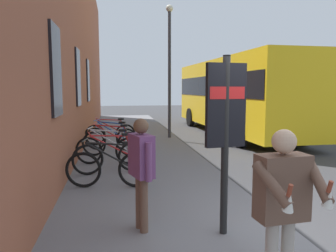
{
  "coord_description": "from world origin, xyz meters",
  "views": [
    {
      "loc": [
        -4.0,
        2.46,
        2.09
      ],
      "look_at": [
        3.05,
        1.3,
        1.26
      ],
      "focal_mm": 34.57,
      "sensor_mm": 36.0,
      "label": 1
    }
  ],
  "objects_px": {
    "bicycle_end_of_row": "(109,150)",
    "street_lamp": "(170,60)",
    "tourist_with_hotdogs": "(283,198)",
    "bicycle_under_window": "(111,138)",
    "bicycle_nearest_sign": "(110,168)",
    "city_bus": "(235,92)",
    "pedestrian_by_facade": "(141,163)",
    "bicycle_far_end": "(111,157)",
    "bicycle_mid_rack": "(111,134)",
    "bicycle_leaning_wall": "(112,143)",
    "transit_info_sign": "(226,117)"
  },
  "relations": [
    {
      "from": "bicycle_end_of_row",
      "to": "street_lamp",
      "type": "distance_m",
      "value": 5.65
    },
    {
      "from": "street_lamp",
      "to": "tourist_with_hotdogs",
      "type": "bearing_deg",
      "value": 176.11
    },
    {
      "from": "bicycle_end_of_row",
      "to": "bicycle_under_window",
      "type": "relative_size",
      "value": 1.03
    },
    {
      "from": "bicycle_nearest_sign",
      "to": "city_bus",
      "type": "bearing_deg",
      "value": -35.52
    },
    {
      "from": "pedestrian_by_facade",
      "to": "street_lamp",
      "type": "relative_size",
      "value": 0.3
    },
    {
      "from": "bicycle_far_end",
      "to": "bicycle_end_of_row",
      "type": "bearing_deg",
      "value": 3.72
    },
    {
      "from": "bicycle_mid_rack",
      "to": "city_bus",
      "type": "relative_size",
      "value": 0.17
    },
    {
      "from": "bicycle_far_end",
      "to": "bicycle_under_window",
      "type": "xyz_separation_m",
      "value": [
        2.9,
        0.02,
        0.0
      ]
    },
    {
      "from": "pedestrian_by_facade",
      "to": "bicycle_under_window",
      "type": "bearing_deg",
      "value": 4.49
    },
    {
      "from": "bicycle_far_end",
      "to": "pedestrian_by_facade",
      "type": "height_order",
      "value": "pedestrian_by_facade"
    },
    {
      "from": "pedestrian_by_facade",
      "to": "street_lamp",
      "type": "distance_m",
      "value": 8.91
    },
    {
      "from": "bicycle_nearest_sign",
      "to": "street_lamp",
      "type": "xyz_separation_m",
      "value": [
        6.4,
        -2.28,
        2.7
      ]
    },
    {
      "from": "pedestrian_by_facade",
      "to": "tourist_with_hotdogs",
      "type": "bearing_deg",
      "value": -147.4
    },
    {
      "from": "bicycle_leaning_wall",
      "to": "pedestrian_by_facade",
      "type": "height_order",
      "value": "pedestrian_by_facade"
    },
    {
      "from": "bicycle_leaning_wall",
      "to": "bicycle_mid_rack",
      "type": "distance_m",
      "value": 1.95
    },
    {
      "from": "bicycle_end_of_row",
      "to": "bicycle_leaning_wall",
      "type": "xyz_separation_m",
      "value": [
        1.09,
        -0.07,
        0.0
      ]
    },
    {
      "from": "tourist_with_hotdogs",
      "to": "transit_info_sign",
      "type": "bearing_deg",
      "value": 1.23
    },
    {
      "from": "city_bus",
      "to": "bicycle_under_window",
      "type": "bearing_deg",
      "value": 124.12
    },
    {
      "from": "bicycle_mid_rack",
      "to": "pedestrian_by_facade",
      "type": "distance_m",
      "value": 7.15
    },
    {
      "from": "bicycle_end_of_row",
      "to": "transit_info_sign",
      "type": "relative_size",
      "value": 0.73
    },
    {
      "from": "bicycle_end_of_row",
      "to": "tourist_with_hotdogs",
      "type": "xyz_separation_m",
      "value": [
        -5.84,
        -1.64,
        0.61
      ]
    },
    {
      "from": "bicycle_nearest_sign",
      "to": "bicycle_under_window",
      "type": "distance_m",
      "value": 4.02
    },
    {
      "from": "bicycle_under_window",
      "to": "city_bus",
      "type": "relative_size",
      "value": 0.16
    },
    {
      "from": "bicycle_nearest_sign",
      "to": "bicycle_far_end",
      "type": "relative_size",
      "value": 1.0
    },
    {
      "from": "bicycle_leaning_wall",
      "to": "bicycle_under_window",
      "type": "xyz_separation_m",
      "value": [
        0.91,
        0.03,
        0.0
      ]
    },
    {
      "from": "bicycle_leaning_wall",
      "to": "pedestrian_by_facade",
      "type": "relative_size",
      "value": 1.12
    },
    {
      "from": "bicycle_far_end",
      "to": "bicycle_leaning_wall",
      "type": "xyz_separation_m",
      "value": [
        1.98,
        -0.01,
        0.0
      ]
    },
    {
      "from": "bicycle_far_end",
      "to": "pedestrian_by_facade",
      "type": "bearing_deg",
      "value": -171.86
    },
    {
      "from": "bicycle_nearest_sign",
      "to": "bicycle_end_of_row",
      "type": "bearing_deg",
      "value": 1.49
    },
    {
      "from": "bicycle_end_of_row",
      "to": "bicycle_under_window",
      "type": "height_order",
      "value": "same"
    },
    {
      "from": "bicycle_leaning_wall",
      "to": "city_bus",
      "type": "bearing_deg",
      "value": -49.79
    },
    {
      "from": "bicycle_leaning_wall",
      "to": "street_lamp",
      "type": "relative_size",
      "value": 0.34
    },
    {
      "from": "transit_info_sign",
      "to": "street_lamp",
      "type": "xyz_separation_m",
      "value": [
        8.74,
        -0.73,
        1.49
      ]
    },
    {
      "from": "transit_info_sign",
      "to": "bicycle_leaning_wall",
      "type": "bearing_deg",
      "value": 15.78
    },
    {
      "from": "bicycle_nearest_sign",
      "to": "tourist_with_hotdogs",
      "type": "xyz_separation_m",
      "value": [
        -3.82,
        -1.59,
        0.61
      ]
    },
    {
      "from": "transit_info_sign",
      "to": "city_bus",
      "type": "distance_m",
      "value": 10.93
    },
    {
      "from": "bicycle_far_end",
      "to": "city_bus",
      "type": "bearing_deg",
      "value": -39.81
    },
    {
      "from": "street_lamp",
      "to": "bicycle_leaning_wall",
      "type": "bearing_deg",
      "value": 145.45
    },
    {
      "from": "city_bus",
      "to": "street_lamp",
      "type": "relative_size",
      "value": 2.03
    },
    {
      "from": "bicycle_under_window",
      "to": "bicycle_mid_rack",
      "type": "relative_size",
      "value": 0.96
    },
    {
      "from": "transit_info_sign",
      "to": "tourist_with_hotdogs",
      "type": "xyz_separation_m",
      "value": [
        -1.47,
        -0.03,
        -0.6
      ]
    },
    {
      "from": "bicycle_far_end",
      "to": "bicycle_leaning_wall",
      "type": "distance_m",
      "value": 1.98
    },
    {
      "from": "bicycle_end_of_row",
      "to": "city_bus",
      "type": "xyz_separation_m",
      "value": [
        5.8,
        -5.63,
        1.41
      ]
    },
    {
      "from": "city_bus",
      "to": "pedestrian_by_facade",
      "type": "relative_size",
      "value": 6.74
    },
    {
      "from": "bicycle_leaning_wall",
      "to": "street_lamp",
      "type": "distance_m",
      "value": 4.82
    },
    {
      "from": "bicycle_mid_rack",
      "to": "transit_info_sign",
      "type": "xyz_separation_m",
      "value": [
        -7.4,
        -1.61,
        1.21
      ]
    },
    {
      "from": "bicycle_nearest_sign",
      "to": "bicycle_leaning_wall",
      "type": "relative_size",
      "value": 1.0
    },
    {
      "from": "bicycle_far_end",
      "to": "tourist_with_hotdogs",
      "type": "bearing_deg",
      "value": -162.28
    },
    {
      "from": "tourist_with_hotdogs",
      "to": "street_lamp",
      "type": "bearing_deg",
      "value": -3.89
    },
    {
      "from": "tourist_with_hotdogs",
      "to": "street_lamp",
      "type": "xyz_separation_m",
      "value": [
        10.22,
        -0.69,
        2.09
      ]
    }
  ]
}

